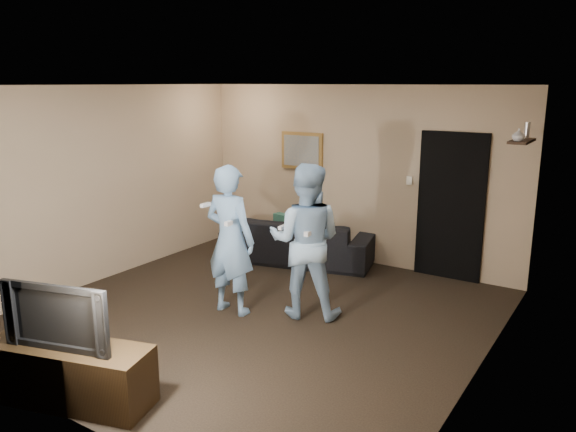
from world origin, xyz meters
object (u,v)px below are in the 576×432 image
Objects in this scene: sofa at (298,240)px; wii_player_right at (305,241)px; television at (63,313)px; tv_console at (69,373)px; wii_player_left at (230,240)px.

wii_player_right is at bearing 110.43° from sofa.
wii_player_right reaches higher than television.
wii_player_right reaches higher than tv_console.
sofa is at bearing 99.51° from wii_player_left.
sofa is at bearing 124.01° from wii_player_right.
television is 0.56× the size of wii_player_left.
wii_player_right reaches higher than wii_player_left.
sofa reaches higher than tv_console.
wii_player_right is at bearing 58.86° from tv_console.
tv_console is at bearing -15.67° from television.
sofa is at bearing 79.38° from tv_console.
sofa is 2.14m from wii_player_left.
wii_player_left is 0.99× the size of wii_player_right.
sofa is 4.33m from television.
television is at bearing -105.47° from wii_player_right.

